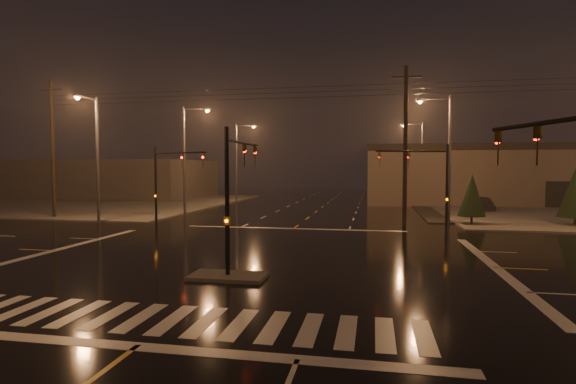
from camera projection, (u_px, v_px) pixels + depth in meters
The scene contains 20 objects.
ground at pixel (254, 258), 21.78m from camera, with size 140.00×140.00×0.00m, color black.
sidewalk_nw at pixel (87, 203), 56.81m from camera, with size 36.00×36.00×0.12m, color #4E4B45.
median_island at pixel (228, 276), 17.85m from camera, with size 3.00×1.60×0.15m, color #4E4B45.
crosswalk at pixel (172, 320), 12.95m from camera, with size 15.00×2.60×0.01m, color beige.
stop_bar_near at pixel (137, 347), 10.99m from camera, with size 16.00×0.50×0.01m, color beige.
stop_bar_far at pixel (294, 229), 32.57m from camera, with size 16.00×0.50×0.01m, color beige.
commercial_block at pixel (106, 179), 69.38m from camera, with size 30.00×18.00×5.60m, color #3C3734.
signal_mast_median at pixel (234, 183), 18.57m from camera, with size 0.25×4.59×6.00m.
signal_mast_ne at pixel (432, 177), 29.75m from camera, with size 4.84×1.86×6.00m.
signal_mast_nw at pixel (166, 176), 33.30m from camera, with size 4.84×1.86×6.00m.
streetlight_1 at pixel (187, 153), 41.22m from camera, with size 2.77×0.32×10.00m.
streetlight_2 at pixel (239, 157), 56.92m from camera, with size 2.77×0.32×10.00m.
streetlight_3 at pixel (445, 150), 35.08m from camera, with size 2.77×0.32×10.00m.
streetlight_4 at pixel (420, 157), 54.70m from camera, with size 2.77×0.32×10.00m.
streetlight_5 at pixel (95, 150), 35.44m from camera, with size 0.32×2.77×10.00m.
utility_pole_0 at pixel (53, 148), 39.30m from camera, with size 2.20×0.32×12.00m.
utility_pole_1 at pixel (405, 145), 33.69m from camera, with size 2.20×0.32×12.00m.
conifer_0 at pixel (472, 195), 34.47m from camera, with size 2.05×2.05×3.91m.
conifer_1 at pixel (576, 191), 33.66m from camera, with size 2.49×2.49×4.59m.
car_parked at pixel (484, 204), 46.22m from camera, with size 1.77×4.40×1.50m, color black.
Camera 1 is at (5.66, -20.89, 4.36)m, focal length 28.00 mm.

